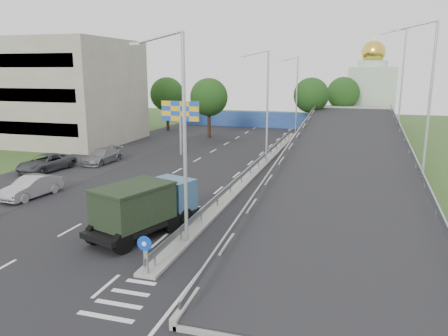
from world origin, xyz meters
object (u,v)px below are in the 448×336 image
at_px(dump_truck, 145,206).
at_px(lamp_post_near, 181,129).
at_px(parked_car_c, 46,163).
at_px(parked_car_b, 31,187).
at_px(parked_car_d, 102,156).
at_px(lamp_post_mid, 265,101).
at_px(lamp_post_far, 295,91).
at_px(billboard, 180,114).
at_px(sign_bollard, 146,255).
at_px(church, 371,91).

bearing_deg(dump_truck, lamp_post_near, 1.45).
distance_m(dump_truck, parked_car_c, 18.59).
xyz_separation_m(parked_car_b, parked_car_d, (-1.56, 11.29, -0.05)).
relative_size(lamp_post_mid, lamp_post_far, 1.00).
xyz_separation_m(lamp_post_far, billboard, (-9.11, -18.00, -1.62)).
distance_m(lamp_post_far, dump_truck, 39.55).
relative_size(lamp_post_far, dump_truck, 1.48).
distance_m(lamp_post_mid, lamp_post_far, 20.00).
distance_m(lamp_post_far, parked_car_b, 37.95).
height_order(lamp_post_near, lamp_post_far, same).
xyz_separation_m(sign_bollard, parked_car_d, (-14.46, 19.82, -0.34)).
relative_size(lamp_post_mid, parked_car_d, 2.12).
distance_m(church, billboard, 37.23).
relative_size(lamp_post_near, parked_car_c, 1.91).
distance_m(lamp_post_far, church, 17.15).
bearing_deg(dump_truck, church, 95.76).
height_order(lamp_post_far, billboard, lamp_post_far).
height_order(sign_bollard, dump_truck, dump_truck).
bearing_deg(dump_truck, parked_car_b, 178.29).
bearing_deg(lamp_post_near, dump_truck, 162.67).
bearing_deg(lamp_post_far, lamp_post_mid, -90.00).
bearing_deg(billboard, parked_car_c, -128.89).
bearing_deg(lamp_post_near, lamp_post_far, 90.00).
bearing_deg(dump_truck, sign_bollard, -44.48).
bearing_deg(parked_car_c, sign_bollard, -33.51).
height_order(sign_bollard, lamp_post_mid, lamp_post_mid).
relative_size(lamp_post_near, lamp_post_far, 1.00).
height_order(lamp_post_mid, parked_car_d, lamp_post_mid).
bearing_deg(parked_car_c, parked_car_d, 64.94).
xyz_separation_m(sign_bollard, church, (10.00, 57.83, 4.28)).
bearing_deg(parked_car_d, dump_truck, -48.04).
xyz_separation_m(lamp_post_near, church, (9.89, 54.00, -0.50)).
relative_size(lamp_post_far, billboard, 1.83).
distance_m(church, parked_car_d, 45.43).
bearing_deg(church, parked_car_c, -122.84).
height_order(parked_car_b, parked_car_d, parked_car_b).
relative_size(sign_bollard, lamp_post_near, 0.17).
bearing_deg(parked_car_b, dump_truck, -14.26).
bearing_deg(lamp_post_far, dump_truck, -93.52).
xyz_separation_m(lamp_post_near, parked_car_c, (-17.40, 11.72, -5.07)).
height_order(lamp_post_mid, church, church).
bearing_deg(parked_car_d, lamp_post_mid, 18.76).
relative_size(sign_bollard, church, 0.12).
distance_m(lamp_post_near, dump_truck, 4.95).
distance_m(lamp_post_mid, dump_truck, 19.86).
height_order(sign_bollard, lamp_post_far, lamp_post_far).
relative_size(lamp_post_far, church, 0.73).
bearing_deg(lamp_post_mid, lamp_post_near, -90.00).
relative_size(billboard, dump_truck, 0.81).
bearing_deg(lamp_post_near, parked_car_c, 146.04).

